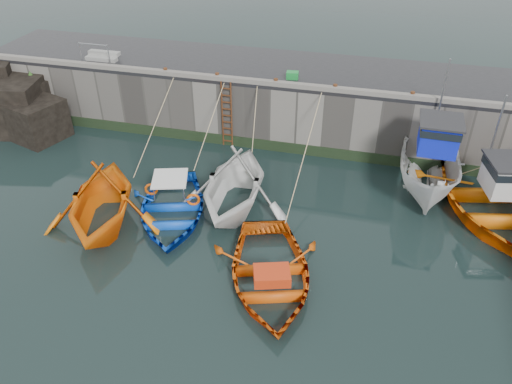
% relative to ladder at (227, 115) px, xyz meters
% --- Properties ---
extents(ground, '(120.00, 120.00, 0.00)m').
position_rel_ladder_xyz_m(ground, '(2.00, -9.91, -1.59)').
color(ground, black).
rests_on(ground, ground).
extents(quay_back, '(30.00, 5.00, 3.00)m').
position_rel_ladder_xyz_m(quay_back, '(2.00, 2.59, -0.09)').
color(quay_back, slate).
rests_on(quay_back, ground).
extents(road_back, '(30.00, 5.00, 0.16)m').
position_rel_ladder_xyz_m(road_back, '(2.00, 2.59, 1.49)').
color(road_back, black).
rests_on(road_back, quay_back).
extents(kerb_back, '(30.00, 0.30, 0.20)m').
position_rel_ladder_xyz_m(kerb_back, '(2.00, 0.24, 1.67)').
color(kerb_back, slate).
rests_on(kerb_back, road_back).
extents(algae_back, '(30.00, 0.08, 0.50)m').
position_rel_ladder_xyz_m(algae_back, '(2.00, 0.05, -1.34)').
color(algae_back, black).
rests_on(algae_back, ground).
extents(rock_outcrop, '(5.85, 4.24, 3.41)m').
position_rel_ladder_xyz_m(rock_outcrop, '(-10.92, -0.80, -0.33)').
color(rock_outcrop, black).
rests_on(rock_outcrop, ground).
extents(ladder, '(0.51, 0.08, 3.20)m').
position_rel_ladder_xyz_m(ladder, '(0.00, 0.00, 0.00)').
color(ladder, '#3F1E0F').
rests_on(ladder, ground).
extents(boat_near_white, '(5.95, 6.42, 2.78)m').
position_rel_ladder_xyz_m(boat_near_white, '(-2.67, -6.99, -1.59)').
color(boat_near_white, orange).
rests_on(boat_near_white, ground).
extents(boat_near_white_rope, '(0.04, 5.27, 3.10)m').
position_rel_ladder_xyz_m(boat_near_white_rope, '(-2.67, -2.20, -1.59)').
color(boat_near_white_rope, tan).
rests_on(boat_near_white_rope, ground).
extents(boat_near_blue, '(5.07, 6.03, 1.07)m').
position_rel_ladder_xyz_m(boat_near_blue, '(-0.45, -5.87, -1.59)').
color(boat_near_blue, blue).
rests_on(boat_near_blue, ground).
extents(boat_near_blue_rope, '(0.04, 4.32, 3.10)m').
position_rel_ladder_xyz_m(boat_near_blue_rope, '(-0.45, -1.64, -1.59)').
color(boat_near_blue_rope, tan).
rests_on(boat_near_blue_rope, ground).
extents(boat_near_blacktrim, '(4.79, 5.49, 2.81)m').
position_rel_ladder_xyz_m(boat_near_blacktrim, '(1.75, -4.73, -1.59)').
color(boat_near_blacktrim, white).
rests_on(boat_near_blacktrim, ground).
extents(boat_near_blacktrim_rope, '(0.04, 3.48, 3.10)m').
position_rel_ladder_xyz_m(boat_near_blacktrim_rope, '(1.75, -1.07, -1.59)').
color(boat_near_blacktrim_rope, tan).
rests_on(boat_near_blacktrim_rope, ground).
extents(boat_near_navy, '(5.35, 6.35, 1.12)m').
position_rel_ladder_xyz_m(boat_near_navy, '(4.02, -8.42, -1.59)').
color(boat_near_navy, '#DD520B').
rests_on(boat_near_navy, ground).
extents(boat_near_navy_rope, '(0.04, 6.55, 3.10)m').
position_rel_ladder_xyz_m(boat_near_navy_rope, '(4.02, -2.92, -1.59)').
color(boat_near_navy_rope, tan).
rests_on(boat_near_navy_rope, ground).
extents(boat_far_white, '(2.47, 6.31, 5.42)m').
position_rel_ladder_xyz_m(boat_far_white, '(9.08, -1.35, -0.56)').
color(boat_far_white, silver).
rests_on(boat_far_white, ground).
extents(boat_far_orange, '(6.94, 8.61, 4.58)m').
position_rel_ladder_xyz_m(boat_far_orange, '(11.47, -2.32, -1.08)').
color(boat_far_orange, orange).
rests_on(boat_far_orange, ground).
extents(fish_crate, '(0.58, 0.45, 0.31)m').
position_rel_ladder_xyz_m(fish_crate, '(2.76, 1.23, 1.72)').
color(fish_crate, '#198934').
rests_on(fish_crate, road_back).
extents(railing, '(1.60, 1.05, 1.00)m').
position_rel_ladder_xyz_m(railing, '(-6.75, 1.33, 1.77)').
color(railing, '#A5A8AD').
rests_on(railing, road_back).
extents(bollard_a, '(0.18, 0.18, 0.28)m').
position_rel_ladder_xyz_m(bollard_a, '(-3.00, 0.34, 1.71)').
color(bollard_a, '#3F1E0F').
rests_on(bollard_a, road_back).
extents(bollard_b, '(0.18, 0.18, 0.28)m').
position_rel_ladder_xyz_m(bollard_b, '(-0.50, 0.34, 1.71)').
color(bollard_b, '#3F1E0F').
rests_on(bollard_b, road_back).
extents(bollard_c, '(0.18, 0.18, 0.28)m').
position_rel_ladder_xyz_m(bollard_c, '(2.20, 0.34, 1.71)').
color(bollard_c, '#3F1E0F').
rests_on(bollard_c, road_back).
extents(bollard_d, '(0.18, 0.18, 0.28)m').
position_rel_ladder_xyz_m(bollard_d, '(4.80, 0.34, 1.71)').
color(bollard_d, '#3F1E0F').
rests_on(bollard_d, road_back).
extents(bollard_e, '(0.18, 0.18, 0.28)m').
position_rel_ladder_xyz_m(bollard_e, '(8.00, 0.34, 1.71)').
color(bollard_e, '#3F1E0F').
rests_on(bollard_e, road_back).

